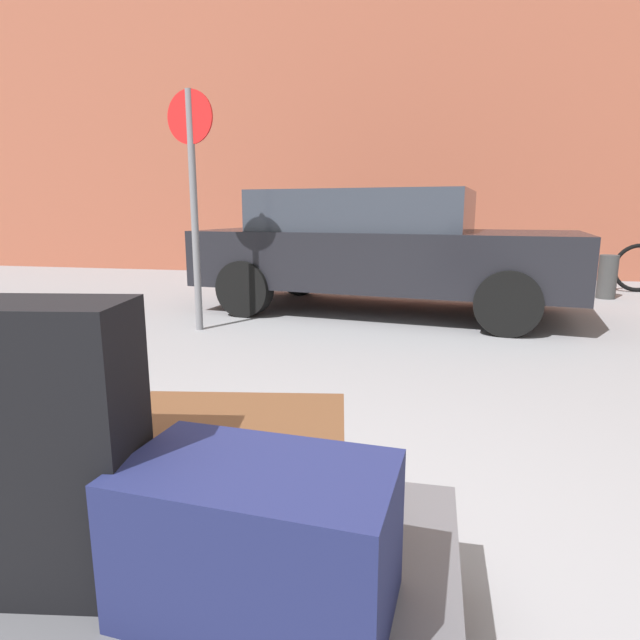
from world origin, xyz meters
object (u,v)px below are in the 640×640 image
at_px(suitcase_black_front_right, 60,449).
at_px(no_parking_sign, 193,185).
at_px(luggage_cart, 225,566).
at_px(parked_car, 380,248).
at_px(suitcase_brown_front_left, 235,464).
at_px(bollard_kerb_near, 607,277).
at_px(duffel_bag_navy_center, 259,538).

bearing_deg(suitcase_black_front_right, no_parking_sign, 101.59).
relative_size(luggage_cart, parked_car, 0.27).
height_order(suitcase_brown_front_left, suitcase_black_front_right, suitcase_black_front_right).
bearing_deg(no_parking_sign, parked_car, 40.22).
height_order(suitcase_black_front_right, parked_car, parked_car).
bearing_deg(suitcase_black_front_right, luggage_cart, 26.59).
bearing_deg(bollard_kerb_near, suitcase_black_front_right, -114.41).
relative_size(bollard_kerb_near, no_parking_sign, 0.26).
xyz_separation_m(suitcase_brown_front_left, parked_car, (-0.10, 4.99, 0.28)).
bearing_deg(parked_car, suitcase_black_front_right, -91.79).
bearing_deg(luggage_cart, duffel_bag_navy_center, -49.99).
bearing_deg(suitcase_brown_front_left, duffel_bag_navy_center, -71.35).
height_order(suitcase_black_front_right, bollard_kerb_near, suitcase_black_front_right).
xyz_separation_m(suitcase_black_front_right, no_parking_sign, (-1.51, 3.94, 0.76)).
distance_m(parked_car, no_parking_sign, 2.30).
relative_size(suitcase_brown_front_left, parked_car, 0.14).
relative_size(suitcase_black_front_right, bollard_kerb_near, 1.11).
xyz_separation_m(suitcase_black_front_right, parked_car, (0.17, 5.36, 0.09)).
distance_m(luggage_cart, parked_car, 5.18).
distance_m(suitcase_brown_front_left, duffel_bag_navy_center, 0.40).
xyz_separation_m(suitcase_brown_front_left, suitcase_black_front_right, (-0.26, -0.37, 0.19)).
bearing_deg(luggage_cart, no_parking_sign, 115.72).
bearing_deg(suitcase_brown_front_left, parked_car, 81.33).
distance_m(suitcase_black_front_right, no_parking_sign, 4.29).
height_order(parked_car, no_parking_sign, no_parking_sign).
height_order(suitcase_brown_front_left, parked_car, parked_car).
distance_m(suitcase_black_front_right, bollard_kerb_near, 7.63).
bearing_deg(luggage_cart, parked_car, 91.35).
relative_size(suitcase_brown_front_left, suitcase_black_front_right, 0.94).
bearing_deg(no_parking_sign, duffel_bag_navy_center, -63.45).
bearing_deg(parked_car, suitcase_brown_front_left, -88.90).
bearing_deg(parked_car, duffel_bag_navy_center, -86.92).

